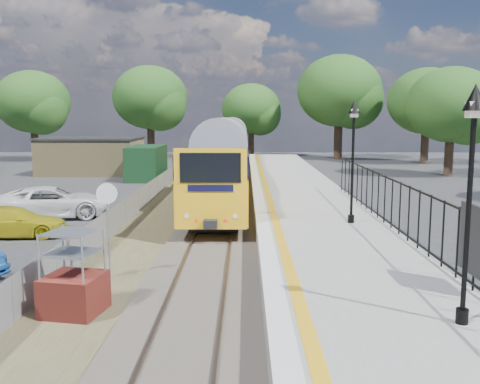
{
  "coord_description": "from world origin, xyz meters",
  "views": [
    {
      "loc": [
        1.28,
        -13.98,
        4.9
      ],
      "look_at": [
        1.07,
        6.49,
        2.0
      ],
      "focal_mm": 40.0,
      "sensor_mm": 36.0,
      "label": 1
    }
  ],
  "objects_px": {
    "victorian_lamp_south": "(472,149)",
    "car_white": "(52,202)",
    "speed_sign": "(108,215)",
    "victorian_lamp_north": "(354,133)",
    "car_yellow": "(13,222)",
    "brick_plinth": "(73,275)",
    "train": "(228,151)"
  },
  "relations": [
    {
      "from": "speed_sign",
      "to": "train",
      "type": "bearing_deg",
      "value": 75.81
    },
    {
      "from": "victorian_lamp_south",
      "to": "train",
      "type": "distance_m",
      "value": 30.51
    },
    {
      "from": "train",
      "to": "speed_sign",
      "type": "distance_m",
      "value": 24.92
    },
    {
      "from": "train",
      "to": "speed_sign",
      "type": "bearing_deg",
      "value": -96.23
    },
    {
      "from": "victorian_lamp_south",
      "to": "train",
      "type": "height_order",
      "value": "victorian_lamp_south"
    },
    {
      "from": "victorian_lamp_north",
      "to": "train",
      "type": "height_order",
      "value": "victorian_lamp_north"
    },
    {
      "from": "victorian_lamp_north",
      "to": "speed_sign",
      "type": "relative_size",
      "value": 1.53
    },
    {
      "from": "victorian_lamp_south",
      "to": "speed_sign",
      "type": "xyz_separation_m",
      "value": [
        -8.21,
        5.18,
        -2.23
      ]
    },
    {
      "from": "victorian_lamp_north",
      "to": "train",
      "type": "bearing_deg",
      "value": 104.88
    },
    {
      "from": "victorian_lamp_south",
      "to": "train",
      "type": "bearing_deg",
      "value": 100.41
    },
    {
      "from": "car_white",
      "to": "speed_sign",
      "type": "bearing_deg",
      "value": -169.3
    },
    {
      "from": "victorian_lamp_north",
      "to": "speed_sign",
      "type": "xyz_separation_m",
      "value": [
        -8.01,
        -4.82,
        -2.23
      ]
    },
    {
      "from": "car_yellow",
      "to": "brick_plinth",
      "type": "bearing_deg",
      "value": -155.44
    },
    {
      "from": "victorian_lamp_south",
      "to": "speed_sign",
      "type": "bearing_deg",
      "value": 147.72
    },
    {
      "from": "victorian_lamp_south",
      "to": "victorian_lamp_north",
      "type": "distance_m",
      "value": 10.0
    },
    {
      "from": "brick_plinth",
      "to": "car_white",
      "type": "xyz_separation_m",
      "value": [
        -5.17,
        12.82,
        -0.27
      ]
    },
    {
      "from": "victorian_lamp_north",
      "to": "victorian_lamp_south",
      "type": "bearing_deg",
      "value": -88.85
    },
    {
      "from": "victorian_lamp_north",
      "to": "brick_plinth",
      "type": "relative_size",
      "value": 2.13
    },
    {
      "from": "victorian_lamp_south",
      "to": "brick_plinth",
      "type": "bearing_deg",
      "value": 162.33
    },
    {
      "from": "train",
      "to": "car_yellow",
      "type": "relative_size",
      "value": 9.59
    },
    {
      "from": "train",
      "to": "speed_sign",
      "type": "height_order",
      "value": "train"
    },
    {
      "from": "victorian_lamp_north",
      "to": "car_white",
      "type": "bearing_deg",
      "value": 157.68
    },
    {
      "from": "brick_plinth",
      "to": "car_yellow",
      "type": "bearing_deg",
      "value": 121.23
    },
    {
      "from": "speed_sign",
      "to": "car_white",
      "type": "distance_m",
      "value": 11.74
    },
    {
      "from": "victorian_lamp_south",
      "to": "car_white",
      "type": "xyz_separation_m",
      "value": [
        -13.62,
        15.51,
        -3.53
      ]
    },
    {
      "from": "car_yellow",
      "to": "train",
      "type": "bearing_deg",
      "value": -30.56
    },
    {
      "from": "speed_sign",
      "to": "brick_plinth",
      "type": "bearing_deg",
      "value": -103.66
    },
    {
      "from": "brick_plinth",
      "to": "car_yellow",
      "type": "distance_m",
      "value": 10.17
    },
    {
      "from": "victorian_lamp_south",
      "to": "car_white",
      "type": "distance_m",
      "value": 20.94
    },
    {
      "from": "victorian_lamp_south",
      "to": "brick_plinth",
      "type": "distance_m",
      "value": 9.45
    },
    {
      "from": "train",
      "to": "brick_plinth",
      "type": "height_order",
      "value": "train"
    },
    {
      "from": "victorian_lamp_north",
      "to": "train",
      "type": "relative_size",
      "value": 0.11
    }
  ]
}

